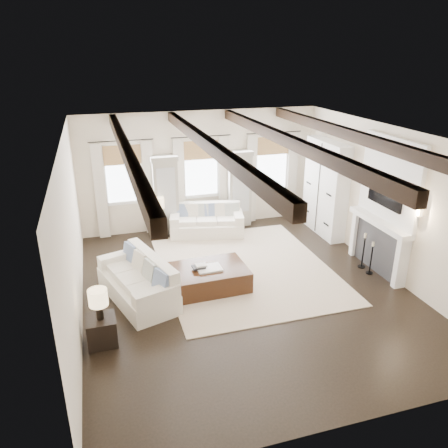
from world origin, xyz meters
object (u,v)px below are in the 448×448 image
object	(u,v)px
sofa_left	(140,282)
side_table_front	(102,331)
side_table_back	(159,227)
ottoman	(205,278)
sofa_back	(207,222)

from	to	relation	value
sofa_left	side_table_front	distance (m)	1.52
sofa_left	side_table_back	xyz separation A→B (m)	(0.84, 2.98, -0.08)
side_table_front	ottoman	bearing A→B (deg)	31.34
sofa_left	side_table_front	xyz separation A→B (m)	(-0.79, -1.29, -0.11)
sofa_left	side_table_back	distance (m)	3.10
side_table_back	side_table_front	bearing A→B (deg)	-110.85
side_table_front	side_table_back	world-z (taller)	side_table_back
sofa_back	ottoman	distance (m)	2.93
side_table_front	side_table_back	xyz separation A→B (m)	(1.63, 4.27, 0.03)
sofa_left	side_table_front	size ratio (longest dim) A/B	4.60
sofa_back	sofa_left	xyz separation A→B (m)	(-2.10, -2.82, 0.01)
side_table_front	side_table_back	bearing A→B (deg)	69.15
ottoman	side_table_back	size ratio (longest dim) A/B	3.21
sofa_back	side_table_back	distance (m)	1.27
ottoman	side_table_back	bearing A→B (deg)	97.39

